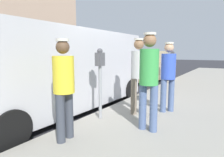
# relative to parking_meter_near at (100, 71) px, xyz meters

# --- Properties ---
(ground_plane) EXTENTS (80.00, 80.00, 0.00)m
(ground_plane) POSITION_rel_parking_meter_near_xyz_m (-1.35, 0.62, -1.18)
(ground_plane) COLOR #2D2D33
(sidewalk_slab) EXTENTS (5.00, 32.00, 0.15)m
(sidewalk_slab) POSITION_rel_parking_meter_near_xyz_m (2.15, 0.62, -1.11)
(sidewalk_slab) COLOR #9E998E
(sidewalk_slab) RESTS_ON ground
(parking_meter_near) EXTENTS (0.14, 0.18, 1.52)m
(parking_meter_near) POSITION_rel_parking_meter_near_xyz_m (0.00, 0.00, 0.00)
(parking_meter_near) COLOR gray
(parking_meter_near) RESTS_ON sidewalk_slab
(parking_meter_far) EXTENTS (0.14, 0.18, 1.52)m
(parking_meter_far) POSITION_rel_parking_meter_near_xyz_m (0.00, 5.77, 0.00)
(parking_meter_far) COLOR gray
(parking_meter_far) RESTS_ON sidewalk_slab
(pedestrian_in_green) EXTENTS (0.36, 0.34, 1.78)m
(pedestrian_in_green) POSITION_rel_parking_meter_near_xyz_m (1.13, -0.09, -0.00)
(pedestrian_in_green) COLOR #4C608C
(pedestrian_in_green) RESTS_ON sidewalk_slab
(pedestrian_in_gray) EXTENTS (0.34, 0.34, 1.75)m
(pedestrian_in_gray) POSITION_rel_parking_meter_near_xyz_m (0.56, 0.74, -0.02)
(pedestrian_in_gray) COLOR #726656
(pedestrian_in_gray) RESTS_ON sidewalk_slab
(pedestrian_in_yellow) EXTENTS (0.34, 0.36, 1.64)m
(pedestrian_in_yellow) POSITION_rel_parking_meter_near_xyz_m (0.12, -1.18, -0.09)
(pedestrian_in_yellow) COLOR #383D47
(pedestrian_in_yellow) RESTS_ON sidewalk_slab
(pedestrian_in_blue) EXTENTS (0.34, 0.34, 1.67)m
(pedestrian_in_blue) POSITION_rel_parking_meter_near_xyz_m (1.09, 1.27, -0.08)
(pedestrian_in_blue) COLOR #4C608C
(pedestrian_in_blue) RESTS_ON sidewalk_slab
(parked_van) EXTENTS (2.24, 5.25, 2.15)m
(parked_van) POSITION_rel_parking_meter_near_xyz_m (-1.50, 0.40, -0.03)
(parked_van) COLOR #BCBCC1
(parked_van) RESTS_ON ground
(parked_sedan_ahead) EXTENTS (2.06, 4.45, 1.65)m
(parked_sedan_ahead) POSITION_rel_parking_meter_near_xyz_m (-1.68, 7.16, -0.43)
(parked_sedan_ahead) COLOR tan
(parked_sedan_ahead) RESTS_ON ground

